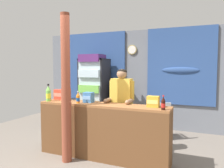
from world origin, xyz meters
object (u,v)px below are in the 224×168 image
timber_post (66,92)px  soda_bottle_iced_tea (67,96)px  soda_bottle_cola (163,104)px  snack_box_choco_powder (153,102)px  snack_box_biscuit (89,97)px  bottle_shelf_rack (122,104)px  soda_bottle_lime_soda (48,94)px  plastic_lawn_chair (159,118)px  shopkeeper (122,100)px  drink_fridge (94,88)px  stall_counter (100,127)px  soda_bottle_orange_soda (78,98)px  snack_box_crackers (60,95)px

timber_post → soda_bottle_iced_tea: timber_post is taller
soda_bottle_cola → snack_box_choco_powder: size_ratio=1.17×
snack_box_biscuit → bottle_shelf_rack: bearing=91.6°
soda_bottle_lime_soda → soda_bottle_cola: (2.20, -0.03, -0.04)m
soda_bottle_cola → snack_box_biscuit: bearing=171.7°
plastic_lawn_chair → shopkeeper: size_ratio=0.53×
drink_fridge → snack_box_biscuit: bearing=-64.9°
bottle_shelf_rack → stall_counter: bearing=-80.0°
soda_bottle_cola → soda_bottle_orange_soda: (-1.53, 0.03, -0.00)m
plastic_lawn_chair → soda_bottle_lime_soda: (-1.84, -1.57, 0.64)m
shopkeeper → soda_bottle_orange_soda: size_ratio=7.20×
timber_post → soda_bottle_iced_tea: 0.51m
timber_post → stall_counter: bearing=29.3°
stall_counter → shopkeeper: 0.67m
drink_fridge → stall_counter: bearing=-59.3°
shopkeeper → timber_post: bearing=-134.4°
timber_post → soda_bottle_orange_soda: (0.08, 0.26, -0.14)m
drink_fridge → soda_bottle_orange_soda: size_ratio=8.90×
stall_counter → soda_bottle_iced_tea: 0.93m
stall_counter → bottle_shelf_rack: bearing=100.0°
stall_counter → drink_fridge: bearing=120.7°
timber_post → shopkeeper: timber_post is taller
soda_bottle_iced_tea → snack_box_choco_powder: bearing=0.1°
soda_bottle_orange_soda → soda_bottle_iced_tea: bearing=155.2°
timber_post → snack_box_crackers: 0.74m
timber_post → snack_box_biscuit: bearing=66.1°
shopkeeper → plastic_lawn_chair: bearing=64.4°
drink_fridge → soda_bottle_orange_soda: (0.72, -1.96, -0.00)m
snack_box_choco_powder → stall_counter: bearing=-171.4°
bottle_shelf_rack → plastic_lawn_chair: 1.25m
timber_post → shopkeeper: bearing=45.6°
plastic_lawn_chair → snack_box_crackers: snack_box_crackers is taller
stall_counter → timber_post: 0.86m
soda_bottle_lime_soda → snack_box_biscuit: 0.81m
plastic_lawn_chair → stall_counter: bearing=-115.7°
soda_bottle_orange_soda → snack_box_biscuit: soda_bottle_orange_soda is taller
soda_bottle_cola → soda_bottle_orange_soda: soda_bottle_cola is taller
drink_fridge → snack_box_crackers: 1.70m
stall_counter → soda_bottle_orange_soda: size_ratio=10.81×
bottle_shelf_rack → snack_box_crackers: bearing=-109.2°
timber_post → soda_bottle_orange_soda: timber_post is taller
shopkeeper → snack_box_biscuit: size_ratio=8.51×
drink_fridge → snack_box_choco_powder: size_ratio=10.19×
soda_bottle_cola → soda_bottle_lime_soda: bearing=179.2°
plastic_lawn_chair → soda_bottle_lime_soda: size_ratio=2.58×
plastic_lawn_chair → soda_bottle_cola: soda_bottle_cola is taller
soda_bottle_iced_tea → snack_box_biscuit: 0.46m
plastic_lawn_chair → soda_bottle_lime_soda: bearing=-139.6°
plastic_lawn_chair → soda_bottle_iced_tea: size_ratio=3.70×
shopkeeper → snack_box_crackers: shopkeeper is taller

